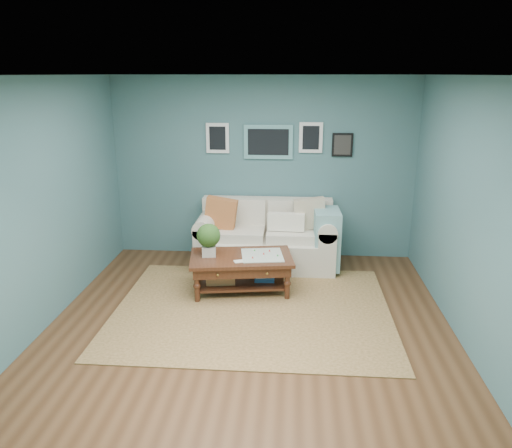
# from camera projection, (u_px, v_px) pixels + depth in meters

# --- Properties ---
(room_shell) EXTENTS (5.00, 5.02, 2.70)m
(room_shell) POSITION_uv_depth(u_px,v_px,m) (248.00, 211.00, 5.13)
(room_shell) COLOR brown
(room_shell) RESTS_ON ground
(area_rug) EXTENTS (3.26, 2.61, 0.01)m
(area_rug) POSITION_uv_depth(u_px,v_px,m) (252.00, 309.00, 5.97)
(area_rug) COLOR brown
(area_rug) RESTS_ON ground
(loveseat) EXTENTS (2.04, 0.92, 1.05)m
(loveseat) POSITION_uv_depth(u_px,v_px,m) (272.00, 237.00, 7.27)
(loveseat) COLOR #F0E9CE
(loveseat) RESTS_ON ground
(coffee_table) EXTENTS (1.39, 0.94, 0.90)m
(coffee_table) POSITION_uv_depth(u_px,v_px,m) (236.00, 262.00, 6.38)
(coffee_table) COLOR #381B10
(coffee_table) RESTS_ON ground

